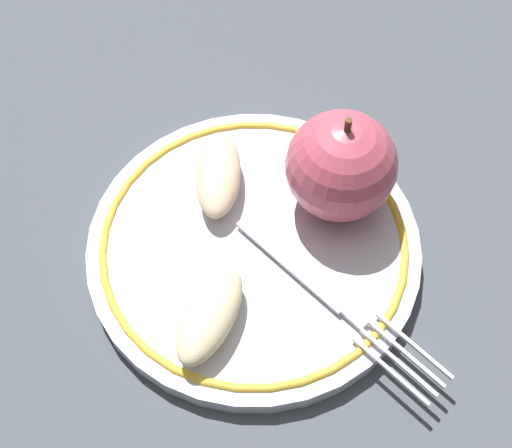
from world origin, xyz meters
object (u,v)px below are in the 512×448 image
object	(u,v)px
apple_red_whole	(341,166)
apple_slice_back	(218,175)
apple_slice_front	(210,316)
plate	(256,245)
fork	(329,295)

from	to	relation	value
apple_red_whole	apple_slice_back	bearing A→B (deg)	-136.54
apple_red_whole	apple_slice_front	size ratio (longest dim) A/B	1.19
plate	fork	xyz separation A→B (m)	(0.07, 0.01, 0.01)
plate	fork	bearing A→B (deg)	8.89
apple_red_whole	apple_slice_back	distance (m)	0.09
apple_red_whole	fork	size ratio (longest dim) A/B	0.49
apple_slice_back	fork	size ratio (longest dim) A/B	0.41
apple_slice_front	fork	world-z (taller)	apple_slice_front
apple_red_whole	fork	xyz separation A→B (m)	(0.06, -0.06, -0.04)
apple_slice_front	apple_red_whole	bearing A→B (deg)	-17.90
plate	apple_slice_front	distance (m)	0.07
apple_red_whole	apple_slice_back	size ratio (longest dim) A/B	1.19
fork	apple_red_whole	bearing A→B (deg)	128.64
fork	apple_slice_front	bearing A→B (deg)	-120.58
apple_red_whole	apple_slice_back	xyz separation A→B (m)	(-0.06, -0.06, -0.03)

